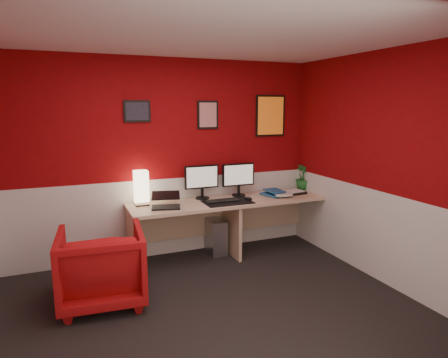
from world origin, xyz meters
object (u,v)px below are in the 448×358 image
(monitor_left, at_px, (202,177))
(laptop, at_px, (166,199))
(shoji_lamp, at_px, (141,189))
(pc_tower, at_px, (215,235))
(armchair, at_px, (102,266))
(monitor_right, at_px, (239,174))
(zen_tray, at_px, (291,193))
(desk, at_px, (231,227))
(potted_plant, at_px, (303,177))

(monitor_left, bearing_deg, laptop, -152.42)
(shoji_lamp, distance_m, pc_tower, 1.18)
(laptop, relative_size, pc_tower, 0.73)
(armchair, bearing_deg, pc_tower, -145.53)
(monitor_right, distance_m, zen_tray, 0.79)
(shoji_lamp, height_order, pc_tower, shoji_lamp)
(zen_tray, bearing_deg, desk, -178.94)
(monitor_left, bearing_deg, monitor_right, -3.12)
(monitor_right, xyz_separation_m, pc_tower, (-0.35, -0.01, -0.80))
(potted_plant, height_order, pc_tower, potted_plant)
(desk, distance_m, shoji_lamp, 1.25)
(desk, height_order, potted_plant, potted_plant)
(monitor_left, bearing_deg, shoji_lamp, -177.76)
(zen_tray, height_order, pc_tower, zen_tray)
(shoji_lamp, bearing_deg, desk, -9.17)
(desk, xyz_separation_m, laptop, (-0.87, -0.08, 0.47))
(monitor_left, height_order, monitor_right, same)
(desk, distance_m, zen_tray, 0.98)
(pc_tower, bearing_deg, desk, -45.66)
(zen_tray, height_order, potted_plant, potted_plant)
(zen_tray, bearing_deg, armchair, -164.82)
(monitor_left, height_order, pc_tower, monitor_left)
(laptop, bearing_deg, monitor_right, 28.53)
(monitor_right, relative_size, zen_tray, 1.66)
(desk, relative_size, potted_plant, 7.18)
(pc_tower, bearing_deg, potted_plant, 2.31)
(monitor_left, relative_size, pc_tower, 1.29)
(pc_tower, bearing_deg, armchair, -148.94)
(potted_plant, distance_m, pc_tower, 1.52)
(pc_tower, bearing_deg, laptop, -158.92)
(shoji_lamp, relative_size, laptop, 1.21)
(laptop, height_order, potted_plant, potted_plant)
(monitor_right, distance_m, pc_tower, 0.87)
(zen_tray, bearing_deg, monitor_left, 171.07)
(pc_tower, bearing_deg, shoji_lamp, -178.79)
(laptop, bearing_deg, pc_tower, 34.21)
(laptop, xyz_separation_m, zen_tray, (1.78, 0.10, -0.09))
(shoji_lamp, relative_size, zen_tray, 1.14)
(laptop, height_order, zen_tray, laptop)
(pc_tower, distance_m, armchair, 1.74)
(laptop, distance_m, potted_plant, 2.09)
(shoji_lamp, height_order, zen_tray, shoji_lamp)
(desk, xyz_separation_m, pc_tower, (-0.16, 0.17, -0.14))
(monitor_left, xyz_separation_m, pc_tower, (0.16, -0.04, -0.80))
(desk, bearing_deg, armchair, -157.78)
(laptop, relative_size, monitor_left, 0.57)
(shoji_lamp, xyz_separation_m, monitor_left, (0.79, 0.03, 0.09))
(desk, relative_size, monitor_left, 4.48)
(desk, height_order, shoji_lamp, shoji_lamp)
(laptop, bearing_deg, desk, 19.88)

